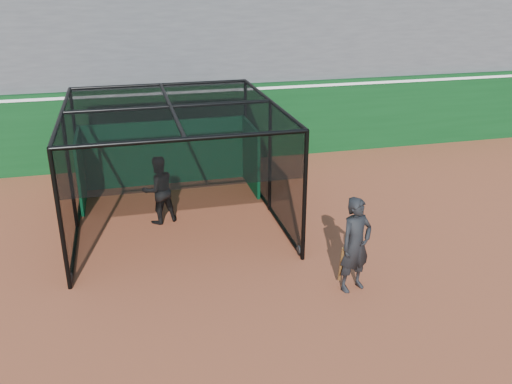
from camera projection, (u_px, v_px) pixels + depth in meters
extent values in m
plane|color=brown|center=(223.00, 305.00, 10.23)|extent=(120.00, 120.00, 0.00)
cube|color=#0A3714|center=(173.00, 125.00, 17.39)|extent=(50.00, 0.45, 2.50)
cube|color=white|center=(171.00, 91.00, 16.97)|extent=(50.00, 0.50, 0.08)
cube|color=#4C4C4F|center=(158.00, 29.00, 19.87)|extent=(50.00, 7.85, 7.75)
cube|color=#074724|center=(165.00, 153.00, 15.75)|extent=(4.74, 0.10, 1.90)
cylinder|color=black|center=(70.00, 278.00, 10.90)|extent=(0.08, 0.22, 0.22)
cylinder|color=black|center=(300.00, 250.00, 11.99)|extent=(0.08, 0.22, 0.22)
cylinder|color=black|center=(82.00, 188.00, 15.45)|extent=(0.08, 0.22, 0.22)
cylinder|color=black|center=(247.00, 174.00, 16.54)|extent=(0.08, 0.22, 0.22)
imported|color=black|center=(159.00, 190.00, 13.31)|extent=(1.00, 0.88, 1.72)
imported|color=black|center=(356.00, 245.00, 10.40)|extent=(0.81, 0.65, 1.93)
cylinder|color=#593819|center=(341.00, 264.00, 10.55)|extent=(0.15, 0.34, 0.88)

